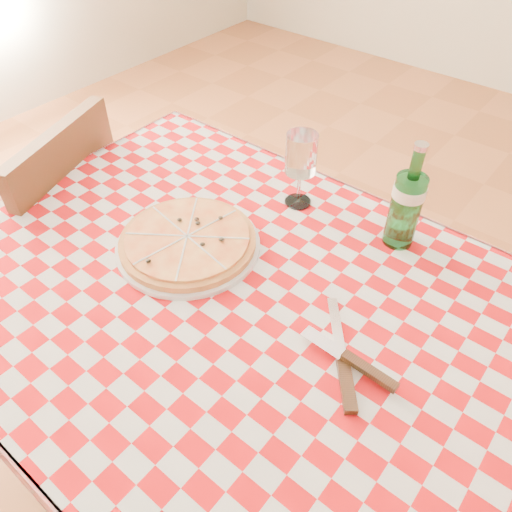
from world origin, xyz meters
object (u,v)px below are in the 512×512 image
at_px(dining_table, 245,332).
at_px(pizza_plate, 188,240).
at_px(chair_far, 61,238).
at_px(wine_glass, 300,170).
at_px(water_bottle, 408,196).

xyz_separation_m(dining_table, pizza_plate, (-0.19, 0.04, 0.12)).
height_order(chair_far, pizza_plate, chair_far).
bearing_deg(chair_far, wine_glass, -175.00).
xyz_separation_m(dining_table, chair_far, (-0.73, 0.02, -0.16)).
distance_m(dining_table, chair_far, 0.75).
bearing_deg(wine_glass, pizza_plate, -107.99).
bearing_deg(pizza_plate, chair_far, -177.79).
xyz_separation_m(chair_far, pizza_plate, (0.54, 0.02, 0.28)).
relative_size(pizza_plate, wine_glass, 1.71).
relative_size(water_bottle, wine_glass, 1.33).
bearing_deg(pizza_plate, wine_glass, 72.01).
relative_size(dining_table, water_bottle, 5.07).
xyz_separation_m(pizza_plate, water_bottle, (0.33, 0.30, 0.10)).
bearing_deg(chair_far, water_bottle, 179.92).
xyz_separation_m(chair_far, water_bottle, (0.88, 0.32, 0.38)).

